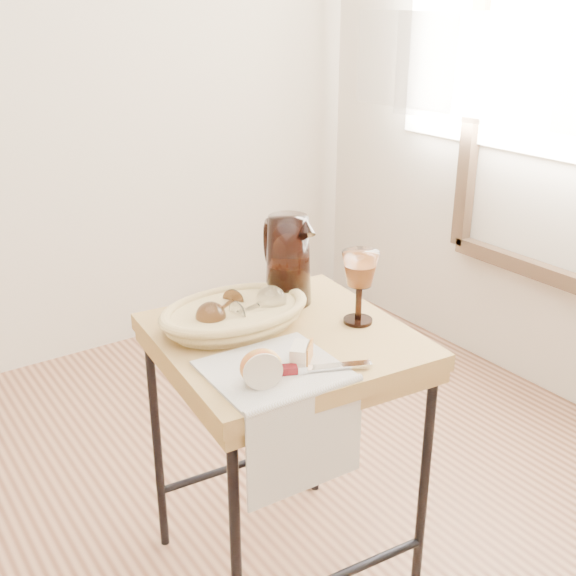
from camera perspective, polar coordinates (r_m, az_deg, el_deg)
side_table at (r=1.82m, az=-0.37°, el=-13.75°), size 0.61×0.61×0.71m
tea_towel at (r=1.47m, az=-1.17°, el=-6.68°), size 0.28×0.26×0.01m
bread_basket at (r=1.66m, az=-4.33°, el=-2.31°), size 0.33×0.23×0.06m
goblet_lying_a at (r=1.65m, az=-5.49°, el=-1.75°), size 0.14×0.12×0.07m
goblet_lying_b at (r=1.66m, az=-2.55°, el=-1.46°), size 0.13×0.09×0.07m
pitcher at (r=1.76m, az=0.02°, el=2.30°), size 0.24×0.28×0.27m
wine_goblet at (r=1.66m, az=5.81°, el=0.05°), size 0.11×0.11×0.18m
apple_half at (r=1.40m, az=-2.23°, el=-6.40°), size 0.10×0.07×0.08m
apple_wedge at (r=1.48m, az=0.99°, el=-5.41°), size 0.07×0.07×0.04m
table_knife at (r=1.46m, az=1.46°, el=-6.43°), size 0.24×0.13×0.02m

